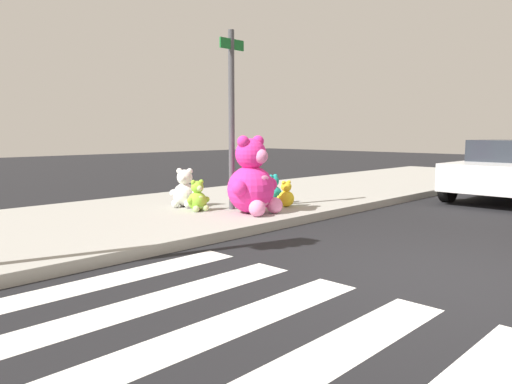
% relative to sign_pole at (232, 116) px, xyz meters
% --- Properties ---
extents(ground_plane, '(60.00, 60.00, 0.00)m').
position_rel_sign_pole_xyz_m(ground_plane, '(-1.00, -4.40, -1.85)').
color(ground_plane, black).
extents(sidewalk, '(28.00, 4.40, 0.15)m').
position_rel_sign_pole_xyz_m(sidewalk, '(-1.00, 0.80, -1.77)').
color(sidewalk, '#9E9B93').
rests_on(sidewalk, ground_plane).
extents(crosswalk_stripes, '(3.20, 5.85, 0.00)m').
position_rel_sign_pole_xyz_m(crosswalk_stripes, '(-3.57, -4.60, -1.85)').
color(crosswalk_stripes, white).
rests_on(crosswalk_stripes, ground_plane).
extents(sign_pole, '(0.56, 0.11, 3.20)m').
position_rel_sign_pole_xyz_m(sign_pole, '(0.00, 0.00, 0.00)').
color(sign_pole, '#4C4C51').
rests_on(sign_pole, sidewalk).
extents(plush_pink_large, '(1.04, 0.91, 1.35)m').
position_rel_sign_pole_xyz_m(plush_pink_large, '(-0.06, -0.59, -1.16)').
color(plush_pink_large, '#F22D93').
rests_on(plush_pink_large, sidewalk).
extents(plush_lime, '(0.42, 0.40, 0.56)m').
position_rel_sign_pole_xyz_m(plush_lime, '(-0.57, 0.30, -1.47)').
color(plush_lime, '#8CD133').
rests_on(plush_lime, sidewalk).
extents(plush_teal, '(0.45, 0.40, 0.58)m').
position_rel_sign_pole_xyz_m(plush_teal, '(1.03, -0.06, -1.46)').
color(plush_teal, teal).
rests_on(plush_teal, sidewalk).
extents(plush_white, '(0.53, 0.51, 0.73)m').
position_rel_sign_pole_xyz_m(plush_white, '(-0.43, 0.86, -1.41)').
color(plush_white, white).
rests_on(plush_white, sidewalk).
extents(plush_yellow, '(0.39, 0.34, 0.50)m').
position_rel_sign_pole_xyz_m(plush_yellow, '(0.90, -0.52, -1.50)').
color(plush_yellow, yellow).
rests_on(plush_yellow, sidewalk).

